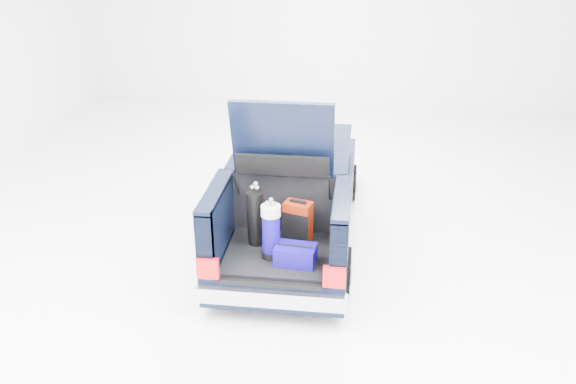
# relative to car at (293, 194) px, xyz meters

# --- Properties ---
(ground) EXTENTS (14.00, 14.00, 0.00)m
(ground) POSITION_rel_car_xyz_m (0.00, -0.11, -0.67)
(ground) COLOR white
(ground) RESTS_ON ground
(car) EXTENTS (1.87, 4.65, 2.47)m
(car) POSITION_rel_car_xyz_m (0.00, 0.00, 0.00)
(car) COLOR black
(car) RESTS_ON ground
(red_suitcase) EXTENTS (0.39, 0.32, 0.57)m
(red_suitcase) POSITION_rel_car_xyz_m (0.21, -1.26, 0.20)
(red_suitcase) COLOR #741603
(red_suitcase) RESTS_ON car
(black_golf_bag) EXTENTS (0.29, 0.33, 0.85)m
(black_golf_bag) POSITION_rel_car_xyz_m (-0.31, -1.41, 0.31)
(black_golf_bag) COLOR black
(black_golf_bag) RESTS_ON car
(blue_golf_bag) EXTENTS (0.30, 0.30, 0.80)m
(blue_golf_bag) POSITION_rel_car_xyz_m (-0.07, -1.71, 0.29)
(blue_golf_bag) COLOR black
(blue_golf_bag) RESTS_ON car
(blue_duffel) EXTENTS (0.52, 0.36, 0.26)m
(blue_duffel) POSITION_rel_car_xyz_m (0.24, -1.82, 0.05)
(blue_duffel) COLOR #0F046C
(blue_duffel) RESTS_ON car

